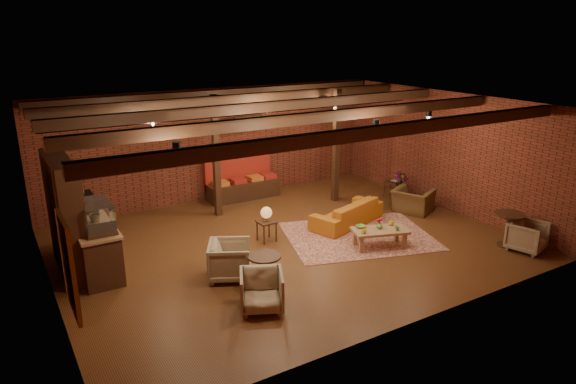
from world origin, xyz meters
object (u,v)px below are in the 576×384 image
side_table_book (393,183)px  armchair_b (262,289)px  coffee_table (379,231)px  plant_tall (402,159)px  round_table_left (264,266)px  armchair_a (230,258)px  armchair_right (413,197)px  armchair_far (527,235)px  sofa (347,213)px  side_table_lamp (266,215)px  round_table_right (509,224)px

side_table_book → armchair_b: bearing=-150.3°
coffee_table → plant_tall: 3.62m
round_table_left → armchair_a: (-0.40, 0.71, -0.03)m
coffee_table → armchair_right: size_ratio=1.39×
armchair_a → armchair_far: armchair_a is taller
armchair_a → coffee_table: bearing=-67.6°
coffee_table → plant_tall: bearing=39.5°
side_table_book → plant_tall: bearing=-90.0°
sofa → armchair_b: size_ratio=2.74×
side_table_book → plant_tall: plant_tall is taller
side_table_lamp → round_table_right: size_ratio=1.07×
coffee_table → armchair_far: armchair_far is taller
armchair_a → round_table_right: bearing=-78.7°
sofa → round_table_right: size_ratio=2.71×
armchair_far → plant_tall: 4.19m
armchair_right → armchair_far: armchair_right is taller
coffee_table → round_table_left: coffee_table is taller
sofa → armchair_b: bearing=16.4°
armchair_a → round_table_right: (6.11, -1.81, 0.11)m
armchair_b → armchair_right: 6.35m
armchair_a → side_table_lamp: bearing=-22.3°
coffee_table → side_table_book: size_ratio=2.56×
side_table_lamp → round_table_right: (4.59, -3.08, -0.12)m
armchair_b → round_table_right: 6.15m
round_table_left → armchair_right: 5.74m
coffee_table → armchair_right: 2.67m
armchair_b → round_table_right: (6.13, -0.44, 0.14)m
side_table_lamp → armchair_a: size_ratio=1.01×
side_table_lamp → side_table_book: (4.75, 0.96, -0.19)m
side_table_lamp → armchair_right: bearing=-3.7°
plant_tall → sofa: bearing=-163.9°
sofa → armchair_a: armchair_a is taller
sofa → round_table_right: 3.79m
sofa → round_table_left: (-3.40, -1.89, 0.14)m
sofa → side_table_lamp: 2.30m
side_table_lamp → plant_tall: plant_tall is taller
coffee_table → side_table_lamp: size_ratio=1.63×
round_table_left → armchair_a: bearing=119.4°
side_table_lamp → armchair_right: (4.36, -0.28, -0.21)m
side_table_lamp → side_table_book: 4.85m
armchair_far → plant_tall: size_ratio=0.30×
armchair_a → plant_tall: plant_tall is taller
plant_tall → armchair_right: bearing=-113.2°
coffee_table → armchair_a: 3.58m
armchair_a → armchair_far: 6.64m
plant_tall → armchair_far: bearing=-90.0°
coffee_table → round_table_left: bearing=-173.4°
armchair_far → plant_tall: bearing=74.8°
sofa → side_table_book: size_ratio=3.97×
sofa → armchair_a: bearing=-0.0°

